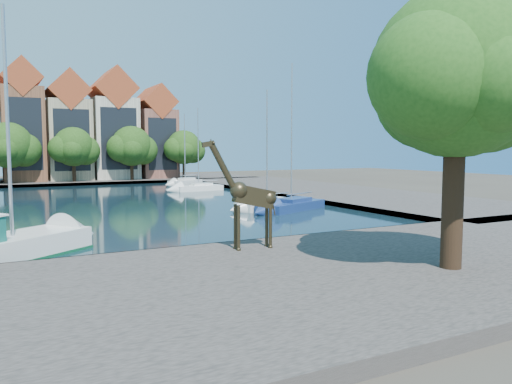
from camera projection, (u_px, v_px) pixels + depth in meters
ground at (186, 256)px, 23.69m from camera, size 160.00×160.00×0.00m
water_basin at (94, 205)px, 44.82m from camera, size 38.00×50.00×0.08m
near_quay at (254, 286)px, 17.51m from camera, size 50.00×14.00×0.50m
far_quay at (55, 182)px, 72.98m from camera, size 60.00×16.00×0.50m
right_quay at (323, 191)px, 56.45m from camera, size 14.00×52.00×0.50m
plane_tree at (459, 79)px, 18.64m from camera, size 8.32×6.40×10.62m
townhouse_center at (22, 125)px, 70.40m from camera, size 5.44×9.18×16.93m
townhouse_east_inner at (67, 130)px, 73.25m from camera, size 5.94×9.18×15.79m
townhouse_east_mid at (112, 129)px, 76.25m from camera, size 6.43×9.18×16.65m
townhouse_east_end at (154, 136)px, 79.36m from camera, size 5.44×9.18×14.43m
far_tree_mid_west at (10, 147)px, 64.95m from camera, size 7.80×6.00×8.00m
far_tree_mid_east at (74, 148)px, 68.69m from camera, size 7.02×5.40×7.52m
far_tree_east at (132, 147)px, 72.41m from camera, size 7.54×5.80×7.84m
far_tree_far_east at (184, 149)px, 76.14m from camera, size 6.76×5.20×7.36m
giraffe_statue at (248, 196)px, 22.66m from camera, size 3.46×0.74×4.94m
sailboat_right_a at (267, 203)px, 41.22m from camera, size 5.98×3.49×9.76m
sailboat_right_b at (291, 204)px, 40.57m from camera, size 7.13×4.97×11.77m
sailboat_right_c at (199, 187)px, 59.14m from camera, size 5.86×2.54×9.74m
sailboat_right_d at (185, 181)px, 67.36m from camera, size 5.16×3.50×9.64m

